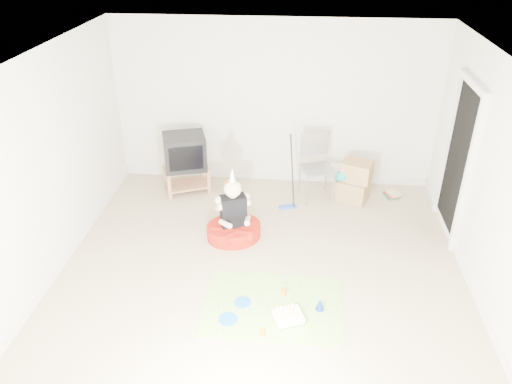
# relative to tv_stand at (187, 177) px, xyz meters

# --- Properties ---
(ground) EXTENTS (5.00, 5.00, 0.00)m
(ground) POSITION_rel_tv_stand_xyz_m (1.34, -1.94, -0.25)
(ground) COLOR tan
(ground) RESTS_ON ground
(doorway_recess) EXTENTS (0.02, 0.90, 2.05)m
(doorway_recess) POSITION_rel_tv_stand_xyz_m (3.82, -0.74, 0.77)
(doorway_recess) COLOR black
(doorway_recess) RESTS_ON ground
(tv_stand) EXTENTS (0.79, 0.66, 0.42)m
(tv_stand) POSITION_rel_tv_stand_xyz_m (0.00, 0.00, 0.00)
(tv_stand) COLOR #A06B48
(tv_stand) RESTS_ON ground
(crt_tv) EXTENTS (0.75, 0.68, 0.54)m
(crt_tv) POSITION_rel_tv_stand_xyz_m (0.00, 0.00, 0.44)
(crt_tv) COLOR black
(crt_tv) RESTS_ON tv_stand
(folding_chair) EXTENTS (0.58, 0.56, 1.03)m
(folding_chair) POSITION_rel_tv_stand_xyz_m (2.03, -0.02, 0.25)
(folding_chair) COLOR #939498
(folding_chair) RESTS_ON ground
(cardboard_boxes) EXTENTS (0.62, 0.54, 0.63)m
(cardboard_boxes) POSITION_rel_tv_stand_xyz_m (2.59, -0.00, 0.05)
(cardboard_boxes) COLOR #A98252
(cardboard_boxes) RESTS_ON ground
(floor_mop) EXTENTS (0.28, 0.35, 1.07)m
(floor_mop) POSITION_rel_tv_stand_xyz_m (1.61, -0.37, 0.01)
(floor_mop) COLOR blue
(floor_mop) RESTS_ON ground
(book_pile) EXTENTS (0.24, 0.28, 0.08)m
(book_pile) POSITION_rel_tv_stand_xyz_m (3.22, 0.13, -0.22)
(book_pile) COLOR #246E3C
(book_pile) RESTS_ON ground
(seated_woman) EXTENTS (0.95, 0.95, 1.05)m
(seated_woman) POSITION_rel_tv_stand_xyz_m (0.91, -1.23, -0.02)
(seated_woman) COLOR #B21D10
(seated_woman) RESTS_ON ground
(party_mat) EXTENTS (1.57, 1.15, 0.01)m
(party_mat) POSITION_rel_tv_stand_xyz_m (1.52, -2.54, -0.25)
(party_mat) COLOR #FA348A
(party_mat) RESTS_ON ground
(birthday_cake) EXTENTS (0.37, 0.34, 0.15)m
(birthday_cake) POSITION_rel_tv_stand_xyz_m (1.70, -2.76, -0.21)
(birthday_cake) COLOR white
(birthday_cake) RESTS_ON party_mat
(blue_plate_near) EXTENTS (0.20, 0.20, 0.01)m
(blue_plate_near) POSITION_rel_tv_stand_xyz_m (1.18, -2.53, -0.24)
(blue_plate_near) COLOR blue
(blue_plate_near) RESTS_ON party_mat
(blue_plate_far) EXTENTS (0.28, 0.28, 0.01)m
(blue_plate_far) POSITION_rel_tv_stand_xyz_m (1.05, -2.81, -0.24)
(blue_plate_far) COLOR blue
(blue_plate_far) RESTS_ON party_mat
(orange_cup_near) EXTENTS (0.08, 0.08, 0.07)m
(orange_cup_near) POSITION_rel_tv_stand_xyz_m (1.63, -2.35, -0.21)
(orange_cup_near) COLOR orange
(orange_cup_near) RESTS_ON party_mat
(orange_cup_far) EXTENTS (0.08, 0.08, 0.08)m
(orange_cup_far) POSITION_rel_tv_stand_xyz_m (1.44, -3.01, -0.21)
(orange_cup_far) COLOR orange
(orange_cup_far) RESTS_ON party_mat
(blue_party_hat) EXTENTS (0.11, 0.11, 0.15)m
(blue_party_hat) POSITION_rel_tv_stand_xyz_m (2.05, -2.56, -0.17)
(blue_party_hat) COLOR #193AAF
(blue_party_hat) RESTS_ON party_mat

